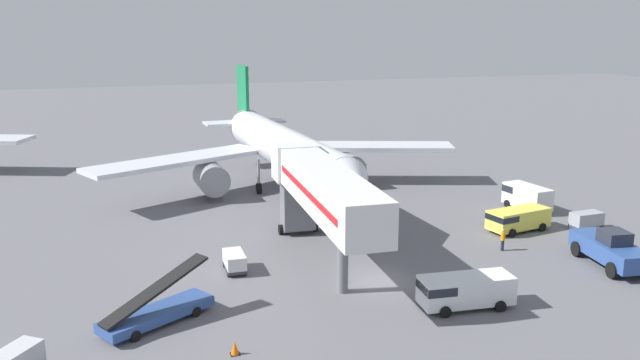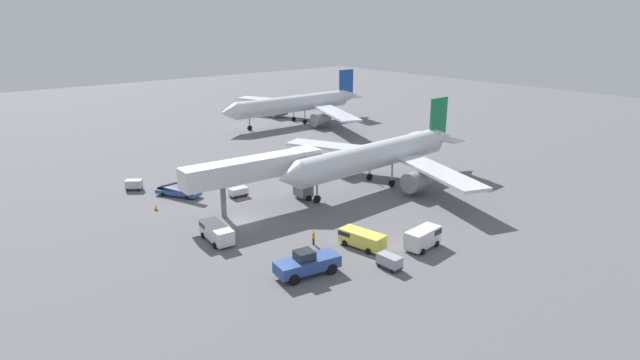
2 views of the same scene
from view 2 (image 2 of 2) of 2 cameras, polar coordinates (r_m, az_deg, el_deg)
name	(u,v)px [view 2 (image 2 of 2)]	position (r m, az deg, el deg)	size (l,w,h in m)	color
ground_plane	(241,221)	(67.39, -8.49, -4.41)	(300.00, 300.00, 0.00)	slate
airplane_at_gate	(379,156)	(80.37, 6.41, 2.60)	(38.03, 38.03, 11.76)	silver
jet_bridge	(262,169)	(69.93, -6.30, 1.14)	(4.32, 19.72, 7.16)	silver
pushback_tug	(307,264)	(53.08, -1.40, -8.97)	(3.46, 6.86, 2.65)	#2D4C8E
belt_loader_truck	(178,191)	(78.16, -15.00, -1.15)	(6.72, 4.97, 3.18)	#2D4C8E
service_van_near_left	(216,231)	(61.89, -11.12, -5.45)	(5.72, 2.66, 1.94)	white
service_van_outer_left	(361,238)	(59.40, 4.43, -6.23)	(5.53, 2.98, 1.81)	#E5DB4C
service_van_near_center	(423,237)	(60.04, 11.06, -6.03)	(2.63, 4.77, 2.22)	white
baggage_cart_mid_center	(134,185)	(82.74, -19.38, -0.46)	(2.40, 2.59, 1.55)	#38383D
baggage_cart_far_left	(389,261)	(54.98, 7.48, -8.64)	(2.61, 1.39, 1.44)	#38383D
baggage_cart_far_center	(238,192)	(76.20, -8.77, -1.25)	(1.34, 2.58, 1.31)	#38383D
ground_crew_worker_foreground	(313,237)	(59.81, -0.70, -6.18)	(0.45, 0.45, 1.68)	#1E2333
safety_cone_alpha	(156,208)	(73.50, -17.24, -2.86)	(0.48, 0.48, 0.74)	black
airplane_background	(298,105)	(127.37, -2.39, 8.11)	(44.64, 40.72, 11.62)	silver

